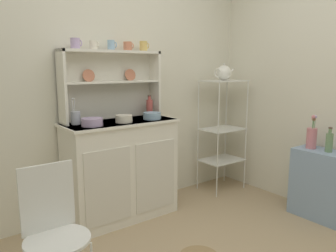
% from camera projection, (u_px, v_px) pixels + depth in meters
% --- Properties ---
extents(wall_back, '(3.84, 0.05, 2.50)m').
position_uv_depth(wall_back, '(108.00, 81.00, 3.11)').
color(wall_back, silver).
rests_on(wall_back, ground).
extents(hutch_cabinet, '(1.02, 0.45, 0.91)m').
position_uv_depth(hutch_cabinet, '(121.00, 169.00, 3.03)').
color(hutch_cabinet, white).
rests_on(hutch_cabinet, ground).
extents(hutch_shelf_unit, '(0.95, 0.18, 0.62)m').
position_uv_depth(hutch_shelf_unit, '(110.00, 79.00, 3.01)').
color(hutch_shelf_unit, silver).
rests_on(hutch_shelf_unit, hutch_cabinet).
extents(bakers_rack, '(0.46, 0.33, 1.24)m').
position_uv_depth(bakers_rack, '(222.00, 123.00, 3.70)').
color(bakers_rack, silver).
rests_on(bakers_rack, ground).
extents(side_shelf_blue, '(0.28, 0.48, 0.64)m').
position_uv_depth(side_shelf_blue, '(320.00, 184.00, 3.06)').
color(side_shelf_blue, '#849EBC').
rests_on(side_shelf_blue, ground).
extents(wire_chair, '(0.36, 0.36, 0.85)m').
position_uv_depth(wire_chair, '(53.00, 225.00, 1.85)').
color(wire_chair, white).
rests_on(wire_chair, ground).
extents(cup_lilac_0, '(0.09, 0.08, 0.09)m').
position_uv_depth(cup_lilac_0, '(75.00, 43.00, 2.73)').
color(cup_lilac_0, '#B79ECC').
rests_on(cup_lilac_0, hutch_shelf_unit).
extents(cup_cream_1, '(0.08, 0.07, 0.08)m').
position_uv_depth(cup_cream_1, '(94.00, 45.00, 2.83)').
color(cup_cream_1, silver).
rests_on(cup_cream_1, hutch_shelf_unit).
extents(cup_sky_2, '(0.08, 0.06, 0.09)m').
position_uv_depth(cup_sky_2, '(111.00, 45.00, 2.93)').
color(cup_sky_2, '#8EB2D1').
rests_on(cup_sky_2, hutch_shelf_unit).
extents(cup_terracotta_3, '(0.09, 0.08, 0.08)m').
position_uv_depth(cup_terracotta_3, '(128.00, 46.00, 3.03)').
color(cup_terracotta_3, '#C67556').
rests_on(cup_terracotta_3, hutch_shelf_unit).
extents(cup_gold_4, '(0.09, 0.07, 0.09)m').
position_uv_depth(cup_gold_4, '(144.00, 46.00, 3.13)').
color(cup_gold_4, '#DBB760').
rests_on(cup_gold_4, hutch_shelf_unit).
extents(bowl_mixing_large, '(0.17, 0.17, 0.06)m').
position_uv_depth(bowl_mixing_large, '(92.00, 122.00, 2.71)').
color(bowl_mixing_large, '#B79ECC').
rests_on(bowl_mixing_large, hutch_cabinet).
extents(bowl_floral_medium, '(0.15, 0.15, 0.06)m').
position_uv_depth(bowl_floral_medium, '(124.00, 119.00, 2.89)').
color(bowl_floral_medium, silver).
rests_on(bowl_floral_medium, hutch_cabinet).
extents(bowl_cream_small, '(0.16, 0.16, 0.06)m').
position_uv_depth(bowl_cream_small, '(152.00, 116.00, 3.06)').
color(bowl_cream_small, '#8EB2D1').
rests_on(bowl_cream_small, hutch_cabinet).
extents(jam_bottle, '(0.06, 0.06, 0.21)m').
position_uv_depth(jam_bottle, '(150.00, 107.00, 3.22)').
color(jam_bottle, '#B74C47').
rests_on(jam_bottle, hutch_cabinet).
extents(utensil_jar, '(0.08, 0.08, 0.22)m').
position_uv_depth(utensil_jar, '(76.00, 118.00, 2.78)').
color(utensil_jar, '#B2B7C6').
rests_on(utensil_jar, hutch_cabinet).
extents(porcelain_teapot, '(0.25, 0.16, 0.18)m').
position_uv_depth(porcelain_teapot, '(224.00, 73.00, 3.60)').
color(porcelain_teapot, white).
rests_on(porcelain_teapot, bakers_rack).
extents(flower_vase, '(0.09, 0.09, 0.31)m').
position_uv_depth(flower_vase, '(312.00, 137.00, 3.08)').
color(flower_vase, '#D17A84').
rests_on(flower_vase, side_shelf_blue).
extents(oil_bottle, '(0.06, 0.06, 0.22)m').
position_uv_depth(oil_bottle, '(329.00, 142.00, 2.95)').
color(oil_bottle, '#6B8C60').
rests_on(oil_bottle, side_shelf_blue).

